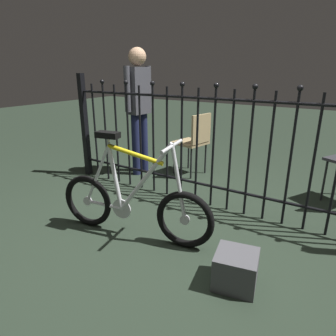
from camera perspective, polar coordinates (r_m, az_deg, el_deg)
The scene contains 6 objects.
ground_plane at distance 2.65m, azimuth -0.38°, elevation -13.28°, with size 20.00×20.00×0.00m, color #243024.
iron_fence at distance 3.08m, azimuth 6.88°, elevation 4.78°, with size 3.69×0.07×1.34m.
bicycle at distance 2.57m, azimuth -6.83°, elevation -6.78°, with size 1.42×0.42×0.91m.
chair_tan at distance 4.00m, azimuth 5.16°, elevation 5.66°, with size 0.46×0.46×0.84m.
person_visitor at distance 4.00m, azimuth -5.66°, elevation 12.63°, with size 0.22×0.47×1.65m.
display_crate at distance 2.16m, azimuth 12.90°, elevation -18.41°, with size 0.28×0.28×0.24m, color #4C4C51.
Camera 1 is at (1.23, -1.89, 1.40)m, focal length 31.72 mm.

